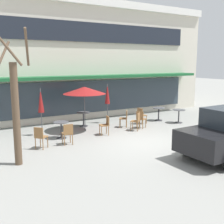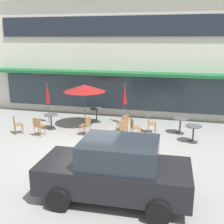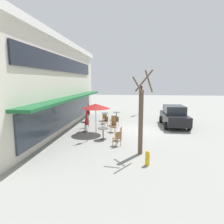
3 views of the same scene
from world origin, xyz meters
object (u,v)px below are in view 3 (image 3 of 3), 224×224
(cafe_chair_4, at_px, (105,118))
(parked_sedan, at_px, (174,116))
(cafe_chair_5, at_px, (116,121))
(cafe_table_by_tree, at_px, (105,115))
(patio_umbrella_cream_folded, at_px, (96,106))
(cafe_chair_6, at_px, (106,121))
(cafe_table_streetside, at_px, (85,125))
(patio_umbrella_green_folded, at_px, (88,108))
(street_tree, at_px, (141,118))
(patio_umbrella_corner_open, at_px, (87,116))
(traffic_light_pole, at_px, (140,95))
(cafe_chair_1, at_px, (113,125))
(cafe_chair_3, at_px, (119,133))
(cafe_table_mid_patio, at_px, (116,115))
(cafe_chair_0, at_px, (118,137))
(fire_hydrant, at_px, (147,158))
(cafe_chair_2, at_px, (113,120))
(cafe_table_near_wall, at_px, (103,132))

(cafe_chair_4, distance_m, parked_sedan, 6.06)
(cafe_chair_5, bearing_deg, cafe_table_by_tree, 27.73)
(patio_umbrella_cream_folded, height_order, cafe_chair_6, patio_umbrella_cream_folded)
(cafe_table_streetside, bearing_deg, parked_sedan, -69.28)
(patio_umbrella_green_folded, xyz_separation_m, street_tree, (-5.77, -4.15, 0.29))
(cafe_chair_6, bearing_deg, patio_umbrella_corner_open, 172.29)
(patio_umbrella_cream_folded, height_order, traffic_light_pole, traffic_light_pole)
(cafe_chair_1, distance_m, traffic_light_pole, 8.74)
(cafe_chair_4, bearing_deg, cafe_chair_6, -168.44)
(cafe_chair_6, bearing_deg, cafe_chair_3, -158.73)
(cafe_table_mid_patio, height_order, cafe_chair_0, cafe_chair_0)
(traffic_light_pole, bearing_deg, cafe_table_streetside, 152.61)
(patio_umbrella_corner_open, height_order, cafe_chair_6, patio_umbrella_corner_open)
(cafe_chair_6, relative_size, fire_hydrant, 1.26)
(cafe_chair_4, xyz_separation_m, cafe_chair_6, (-1.26, -0.26, 0.00))
(patio_umbrella_cream_folded, distance_m, cafe_chair_1, 2.01)
(cafe_table_by_tree, distance_m, cafe_chair_3, 6.69)
(cafe_table_streetside, distance_m, patio_umbrella_green_folded, 1.88)
(cafe_chair_0, bearing_deg, fire_hydrant, -148.14)
(cafe_table_by_tree, distance_m, patio_umbrella_green_folded, 3.26)
(cafe_table_mid_patio, xyz_separation_m, patio_umbrella_corner_open, (-7.45, 1.20, 1.11))
(cafe_chair_2, relative_size, cafe_chair_6, 1.00)
(cafe_table_by_tree, distance_m, street_tree, 9.36)
(cafe_chair_3, bearing_deg, patio_umbrella_green_folded, 39.14)
(cafe_table_mid_patio, distance_m, cafe_chair_5, 3.11)
(cafe_chair_3, relative_size, street_tree, 0.20)
(cafe_chair_3, height_order, fire_hydrant, cafe_chair_3)
(cafe_table_mid_patio, distance_m, parked_sedan, 5.66)
(cafe_chair_4, xyz_separation_m, parked_sedan, (-0.34, -6.04, 0.35))
(cafe_chair_6, bearing_deg, traffic_light_pole, -24.60)
(cafe_chair_5, height_order, fire_hydrant, cafe_chair_5)
(patio_umbrella_corner_open, xyz_separation_m, cafe_chair_3, (0.47, -2.04, -1.10))
(cafe_table_mid_patio, distance_m, cafe_chair_4, 2.15)
(cafe_table_streetside, xyz_separation_m, street_tree, (-4.26, -4.07, 1.40))
(cafe_table_near_wall, height_order, cafe_chair_4, cafe_chair_4)
(patio_umbrella_cream_folded, bearing_deg, cafe_chair_2, -20.01)
(cafe_table_by_tree, height_order, patio_umbrella_green_folded, patio_umbrella_green_folded)
(cafe_table_near_wall, height_order, parked_sedan, parked_sedan)
(cafe_chair_4, bearing_deg, patio_umbrella_corner_open, 176.71)
(patio_umbrella_corner_open, relative_size, fire_hydrant, 3.12)
(street_tree, bearing_deg, patio_umbrella_cream_folded, 38.88)
(patio_umbrella_corner_open, distance_m, cafe_chair_1, 3.17)
(cafe_chair_6, bearing_deg, cafe_chair_2, -43.81)
(cafe_table_near_wall, distance_m, cafe_chair_4, 4.94)
(cafe_table_near_wall, height_order, cafe_table_mid_patio, same)
(cafe_chair_0, xyz_separation_m, street_tree, (-1.13, -1.32, 1.39))
(cafe_table_mid_patio, relative_size, cafe_chair_3, 0.85)
(cafe_table_mid_patio, xyz_separation_m, patio_umbrella_cream_folded, (-5.32, 1.03, 1.51))
(fire_hydrant, bearing_deg, traffic_light_pole, -0.02)
(patio_umbrella_green_folded, height_order, cafe_chair_1, patio_umbrella_green_folded)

